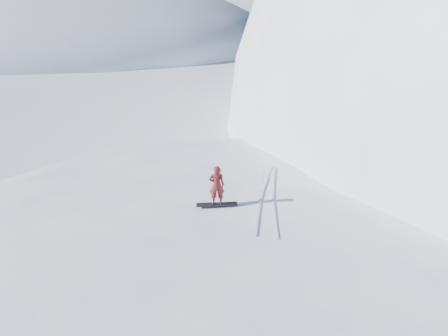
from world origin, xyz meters
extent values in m
ellipsoid|color=white|center=(1.00, 3.00, 0.00)|extent=(36.00, 28.00, 4.80)
ellipsoid|color=white|center=(-40.00, 110.00, 0.00)|extent=(140.00, 90.00, 36.00)
ellipsoid|color=white|center=(-2.00, 6.00, 0.00)|extent=(7.00, 6.30, 1.00)
cube|color=black|center=(-3.30, 3.80, 2.41)|extent=(1.58, 0.81, 0.03)
imported|color=maroon|center=(-3.30, 3.80, 3.23)|extent=(0.68, 0.56, 1.60)
cube|color=silver|center=(-1.84, 5.11, 2.42)|extent=(0.84, 5.96, 0.04)
cube|color=silver|center=(-1.38, 5.11, 2.42)|extent=(1.38, 5.87, 0.04)
camera|label=1|loc=(0.57, -8.89, 10.09)|focal=32.00mm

